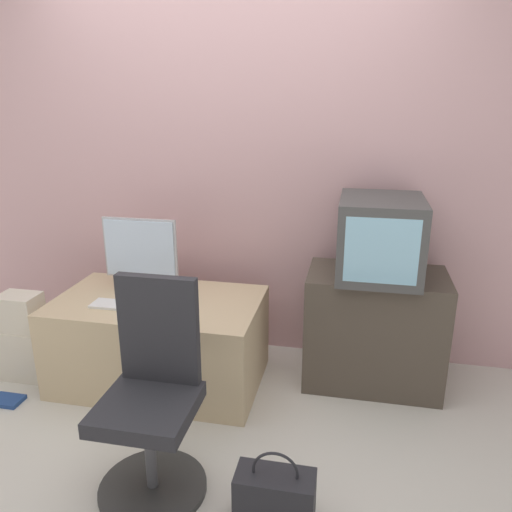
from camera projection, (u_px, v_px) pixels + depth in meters
The scene contains 13 objects.
ground_plane at pixel (170, 467), 2.40m from camera, with size 12.00×12.00×0.00m, color beige.
wall_back at pixel (233, 160), 3.23m from camera, with size 4.40×0.05×2.60m.
desk at pixel (160, 340), 3.06m from camera, with size 1.23×0.72×0.54m.
side_stand at pixel (374, 329), 3.02m from camera, with size 0.81×0.47×0.71m.
main_monitor at pixel (141, 256), 3.05m from camera, with size 0.47×0.20×0.46m.
keyboard at pixel (119, 305), 2.88m from camera, with size 0.33×0.13×0.01m.
mouse at pixel (158, 306), 2.86m from camera, with size 0.06×0.03×0.03m.
crt_tv at pixel (380, 238), 2.82m from camera, with size 0.46×0.54×0.45m.
office_chair at pixel (152, 404), 2.18m from camera, with size 0.48×0.48×0.97m.
cardboard_box_lower at pixel (27, 353), 3.13m from camera, with size 0.33×0.19×0.33m.
cardboard_box_upper at pixel (20, 312), 3.04m from camera, with size 0.24×0.18×0.23m.
handbag at pixel (275, 498), 2.06m from camera, with size 0.33×0.16×0.35m.
book at pixel (7, 400), 2.90m from camera, with size 0.18×0.12×0.02m.
Camera 1 is at (0.80, -1.85, 1.71)m, focal length 35.00 mm.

